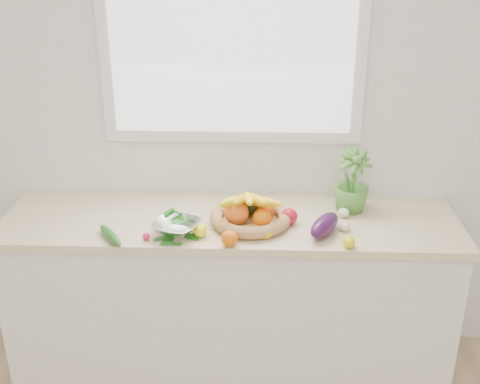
{
  "coord_description": "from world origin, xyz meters",
  "views": [
    {
      "loc": [
        0.15,
        -0.69,
        2.21
      ],
      "look_at": [
        0.05,
        1.93,
        1.05
      ],
      "focal_mm": 45.0,
      "sensor_mm": 36.0,
      "label": 1
    }
  ],
  "objects_px": {
    "eggplant": "(325,225)",
    "potted_herb": "(352,182)",
    "apple": "(289,216)",
    "cucumber": "(110,235)",
    "colander_with_spinach": "(176,223)",
    "fruit_basket": "(250,213)"
  },
  "relations": [
    {
      "from": "fruit_basket",
      "to": "colander_with_spinach",
      "type": "distance_m",
      "value": 0.36
    },
    {
      "from": "potted_herb",
      "to": "fruit_basket",
      "type": "bearing_deg",
      "value": -161.04
    },
    {
      "from": "apple",
      "to": "fruit_basket",
      "type": "relative_size",
      "value": 0.19
    },
    {
      "from": "apple",
      "to": "fruit_basket",
      "type": "distance_m",
      "value": 0.19
    },
    {
      "from": "apple",
      "to": "cucumber",
      "type": "bearing_deg",
      "value": -166.94
    },
    {
      "from": "eggplant",
      "to": "colander_with_spinach",
      "type": "distance_m",
      "value": 0.69
    },
    {
      "from": "eggplant",
      "to": "potted_herb",
      "type": "bearing_deg",
      "value": 60.59
    },
    {
      "from": "fruit_basket",
      "to": "colander_with_spinach",
      "type": "relative_size",
      "value": 1.53
    },
    {
      "from": "apple",
      "to": "potted_herb",
      "type": "relative_size",
      "value": 0.25
    },
    {
      "from": "eggplant",
      "to": "potted_herb",
      "type": "xyz_separation_m",
      "value": [
        0.15,
        0.27,
        0.11
      ]
    },
    {
      "from": "fruit_basket",
      "to": "colander_with_spinach",
      "type": "bearing_deg",
      "value": -159.23
    },
    {
      "from": "eggplant",
      "to": "cucumber",
      "type": "distance_m",
      "value": 0.98
    },
    {
      "from": "apple",
      "to": "eggplant",
      "type": "relative_size",
      "value": 0.34
    },
    {
      "from": "apple",
      "to": "colander_with_spinach",
      "type": "height_order",
      "value": "colander_with_spinach"
    },
    {
      "from": "potted_herb",
      "to": "fruit_basket",
      "type": "relative_size",
      "value": 0.77
    },
    {
      "from": "apple",
      "to": "fruit_basket",
      "type": "xyz_separation_m",
      "value": [
        -0.19,
        -0.0,
        0.01
      ]
    },
    {
      "from": "eggplant",
      "to": "colander_with_spinach",
      "type": "xyz_separation_m",
      "value": [
        -0.68,
        -0.03,
        0.01
      ]
    },
    {
      "from": "eggplant",
      "to": "fruit_basket",
      "type": "relative_size",
      "value": 0.55
    },
    {
      "from": "eggplant",
      "to": "apple",
      "type": "bearing_deg",
      "value": 147.69
    },
    {
      "from": "fruit_basket",
      "to": "cucumber",
      "type": "bearing_deg",
      "value": -163.35
    },
    {
      "from": "apple",
      "to": "colander_with_spinach",
      "type": "relative_size",
      "value": 0.29
    },
    {
      "from": "eggplant",
      "to": "colander_with_spinach",
      "type": "height_order",
      "value": "colander_with_spinach"
    }
  ]
}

